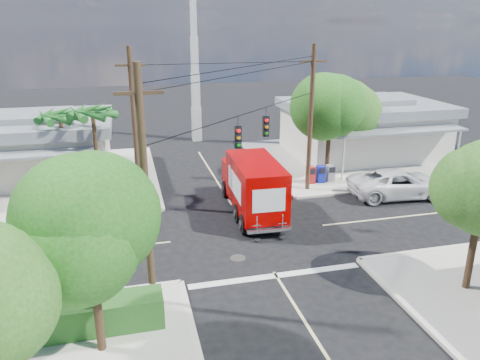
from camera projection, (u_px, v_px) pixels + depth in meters
name	position (u px, v px, depth m)	size (l,w,h in m)	color
ground	(250.00, 233.00, 23.72)	(120.00, 120.00, 0.00)	black
sidewalk_ne	(348.00, 159.00, 36.19)	(14.12, 14.12, 0.14)	#A9A499
sidewalk_nw	(50.00, 181.00, 31.19)	(14.12, 14.12, 0.14)	#A9A499
road_markings	(258.00, 246.00, 22.37)	(32.00, 32.00, 0.01)	beige
building_ne	(363.00, 127.00, 36.83)	(11.80, 10.20, 4.50)	silver
building_nw	(31.00, 145.00, 31.70)	(10.80, 10.20, 4.30)	beige
radio_tower	(195.00, 77.00, 40.38)	(0.80, 0.80, 17.00)	silver
tree_sw_front	(89.00, 231.00, 13.80)	(3.88, 3.78, 6.03)	#422D1C
tree_ne_front	(331.00, 110.00, 30.05)	(4.21, 4.14, 6.66)	#422D1C
tree_ne_back	(351.00, 111.00, 32.85)	(3.77, 3.66, 5.82)	#422D1C
palm_nw_front	(93.00, 115.00, 27.26)	(3.01, 3.08, 5.59)	#422D1C
palm_nw_back	(60.00, 118.00, 28.30)	(3.01, 3.08, 5.19)	#422D1C
utility_poles	(211.00, 138.00, 23.33)	(12.00, 10.68, 9.00)	#473321
picket_fence	(79.00, 305.00, 16.57)	(5.94, 0.06, 1.00)	silver
hedge_sw	(71.00, 318.00, 15.79)	(6.20, 1.20, 1.10)	#1E4B16
vending_boxes	(320.00, 174.00, 30.69)	(1.90, 0.50, 1.10)	#A51716
delivery_truck	(253.00, 186.00, 25.74)	(2.63, 7.49, 3.20)	black
parked_car	(399.00, 183.00, 28.47)	(2.78, 6.02, 1.67)	silver
pedestrian	(75.00, 311.00, 15.65)	(0.64, 0.42, 1.76)	beige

